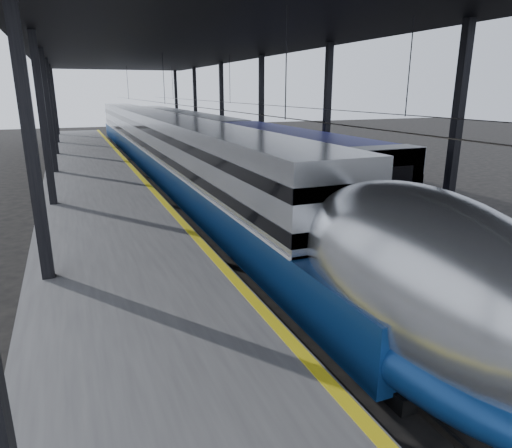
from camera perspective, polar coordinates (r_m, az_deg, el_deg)
ground at (r=12.14m, az=5.03°, el=-15.46°), size 160.00×160.00×0.00m
platform at (r=29.74m, az=-19.29°, el=4.02°), size 6.00×80.00×1.00m
yellow_strip at (r=29.90m, az=-14.02°, el=5.51°), size 0.30×80.00×0.01m
rails at (r=31.22m, az=-4.42°, el=4.67°), size 6.52×80.00×0.16m
canopy at (r=30.01m, az=-9.90°, el=21.36°), size 18.00×75.00×9.47m
tgv_train at (r=35.75m, az=-11.25°, el=9.28°), size 3.23×65.20×4.63m
second_train at (r=43.64m, az=-6.55°, el=10.67°), size 3.05×56.05×4.20m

